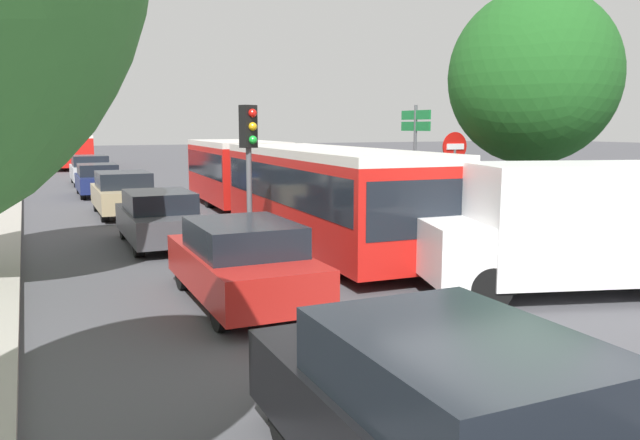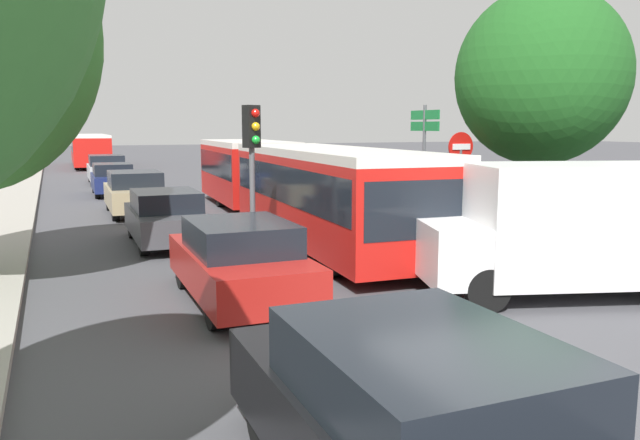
{
  "view_description": "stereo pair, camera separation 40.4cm",
  "coord_description": "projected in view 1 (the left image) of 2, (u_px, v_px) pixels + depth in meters",
  "views": [
    {
      "loc": [
        -4.76,
        -4.87,
        2.94
      ],
      "look_at": [
        0.2,
        5.66,
        1.2
      ],
      "focal_mm": 35.0,
      "sensor_mm": 36.0,
      "label": 1
    },
    {
      "loc": [
        -4.39,
        -5.04,
        2.94
      ],
      "look_at": [
        0.2,
        5.66,
        1.2
      ],
      "focal_mm": 35.0,
      "sensor_mm": 36.0,
      "label": 2
    }
  ],
  "objects": [
    {
      "name": "ground_plane",
      "position": [
        524.0,
        399.0,
        6.8
      ],
      "size": [
        200.0,
        200.0,
        0.0
      ],
      "primitive_type": "plane",
      "color": "#47474C"
    },
    {
      "name": "queued_car_navy",
      "position": [
        98.0,
        180.0,
        26.77
      ],
      "size": [
        1.75,
        3.99,
        1.38
      ],
      "rotation": [
        0.0,
        0.0,
        1.55
      ],
      "color": "navy",
      "rests_on": "ground"
    },
    {
      "name": "queued_car_tan",
      "position": [
        124.0,
        193.0,
        20.86
      ],
      "size": [
        1.86,
        4.24,
        1.46
      ],
      "rotation": [
        0.0,
        0.0,
        1.55
      ],
      "color": "tan",
      "rests_on": "ground"
    },
    {
      "name": "white_van",
      "position": [
        573.0,
        224.0,
        10.99
      ],
      "size": [
        5.36,
        3.37,
        2.31
      ],
      "rotation": [
        0.0,
        0.0,
        2.83
      ],
      "color": "white",
      "rests_on": "ground"
    },
    {
      "name": "queued_car_red",
      "position": [
        242.0,
        262.0,
        10.42
      ],
      "size": [
        1.77,
        4.05,
        1.4
      ],
      "rotation": [
        0.0,
        0.0,
        1.55
      ],
      "color": "#B21E19",
      "rests_on": "ground"
    },
    {
      "name": "direction_sign_post",
      "position": [
        415.0,
        140.0,
        19.04
      ],
      "size": [
        0.13,
        1.4,
        3.6
      ],
      "rotation": [
        0.0,
        0.0,
        3.19
      ],
      "color": "#56595E",
      "rests_on": "ground"
    },
    {
      "name": "city_bus_rear",
      "position": [
        70.0,
        148.0,
        45.82
      ],
      "size": [
        2.64,
        11.1,
        2.38
      ],
      "rotation": [
        0.0,
        0.0,
        1.55
      ],
      "color": "red",
      "rests_on": "ground"
    },
    {
      "name": "traffic_light",
      "position": [
        249.0,
        148.0,
        13.27
      ],
      "size": [
        0.38,
        0.4,
        3.4
      ],
      "rotation": [
        0.0,
        0.0,
        -1.22
      ],
      "color": "#56595E",
      "rests_on": "ground"
    },
    {
      "name": "tree_right_near",
      "position": [
        533.0,
        77.0,
        15.19
      ],
      "size": [
        4.1,
        4.1,
        6.27
      ],
      "color": "#51381E",
      "rests_on": "ground"
    },
    {
      "name": "articulated_bus",
      "position": [
        279.0,
        179.0,
        18.52
      ],
      "size": [
        3.43,
        16.48,
        2.43
      ],
      "rotation": [
        0.0,
        0.0,
        -1.63
      ],
      "color": "red",
      "rests_on": "ground"
    },
    {
      "name": "queued_car_black",
      "position": [
        450.0,
        423.0,
        4.67
      ],
      "size": [
        1.86,
        4.25,
        1.47
      ],
      "rotation": [
        0.0,
        0.0,
        1.55
      ],
      "color": "black",
      "rests_on": "ground"
    },
    {
      "name": "no_entry_sign",
      "position": [
        454.0,
        171.0,
        15.21
      ],
      "size": [
        0.7,
        0.08,
        2.82
      ],
      "rotation": [
        0.0,
        0.0,
        -1.57
      ],
      "color": "#56595E",
      "rests_on": "ground"
    },
    {
      "name": "queued_car_silver",
      "position": [
        90.0,
        170.0,
        32.11
      ],
      "size": [
        1.9,
        4.33,
        1.5
      ],
      "rotation": [
        0.0,
        0.0,
        1.55
      ],
      "color": "#B7BABF",
      "rests_on": "ground"
    },
    {
      "name": "queued_car_graphite",
      "position": [
        159.0,
        218.0,
        15.53
      ],
      "size": [
        1.74,
        3.96,
        1.37
      ],
      "rotation": [
        0.0,
        0.0,
        1.55
      ],
      "color": "#47474C",
      "rests_on": "ground"
    }
  ]
}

